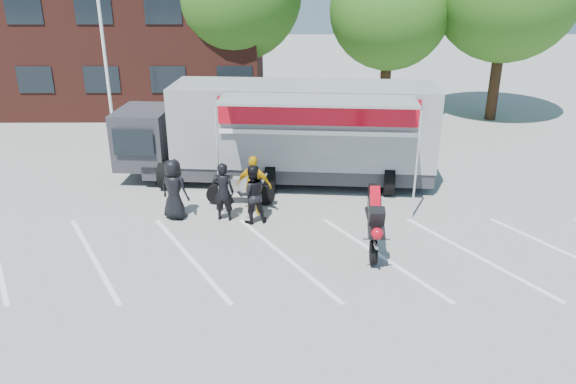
{
  "coord_description": "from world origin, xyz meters",
  "views": [
    {
      "loc": [
        0.17,
        -11.43,
        6.76
      ],
      "look_at": [
        0.29,
        2.1,
        1.3
      ],
      "focal_mm": 35.0,
      "sensor_mm": 36.0,
      "label": 1
    }
  ],
  "objects_px": {
    "transporter_truck": "(288,181)",
    "tree_mid": "(390,9)",
    "parked_motorcycle": "(241,204)",
    "spectator_leather_b": "(223,192)",
    "spectator_leather_c": "(252,194)",
    "spectator_hivis": "(254,186)",
    "spectator_leather_a": "(174,189)",
    "flagpole": "(107,16)",
    "stunt_bike_rider": "(370,252)"
  },
  "relations": [
    {
      "from": "stunt_bike_rider",
      "to": "spectator_leather_a",
      "type": "height_order",
      "value": "spectator_leather_a"
    },
    {
      "from": "spectator_leather_a",
      "to": "transporter_truck",
      "type": "bearing_deg",
      "value": -113.46
    },
    {
      "from": "spectator_leather_a",
      "to": "spectator_hivis",
      "type": "relative_size",
      "value": 1.0
    },
    {
      "from": "parked_motorcycle",
      "to": "spectator_leather_b",
      "type": "xyz_separation_m",
      "value": [
        -0.4,
        -1.08,
        0.86
      ]
    },
    {
      "from": "flagpole",
      "to": "spectator_leather_c",
      "type": "relative_size",
      "value": 4.7
    },
    {
      "from": "spectator_leather_c",
      "to": "spectator_hivis",
      "type": "relative_size",
      "value": 0.96
    },
    {
      "from": "spectator_leather_c",
      "to": "parked_motorcycle",
      "type": "bearing_deg",
      "value": -86.19
    },
    {
      "from": "transporter_truck",
      "to": "parked_motorcycle",
      "type": "height_order",
      "value": "transporter_truck"
    },
    {
      "from": "tree_mid",
      "to": "stunt_bike_rider",
      "type": "relative_size",
      "value": 3.82
    },
    {
      "from": "parked_motorcycle",
      "to": "spectator_leather_b",
      "type": "height_order",
      "value": "spectator_leather_b"
    },
    {
      "from": "transporter_truck",
      "to": "stunt_bike_rider",
      "type": "distance_m",
      "value": 5.52
    },
    {
      "from": "spectator_leather_a",
      "to": "flagpole",
      "type": "bearing_deg",
      "value": -39.46
    },
    {
      "from": "flagpole",
      "to": "spectator_leather_b",
      "type": "distance_m",
      "value": 9.25
    },
    {
      "from": "flagpole",
      "to": "spectator_hivis",
      "type": "height_order",
      "value": "flagpole"
    },
    {
      "from": "transporter_truck",
      "to": "spectator_leather_c",
      "type": "height_order",
      "value": "spectator_leather_c"
    },
    {
      "from": "spectator_hivis",
      "to": "parked_motorcycle",
      "type": "bearing_deg",
      "value": -42.96
    },
    {
      "from": "stunt_bike_rider",
      "to": "spectator_hivis",
      "type": "relative_size",
      "value": 1.14
    },
    {
      "from": "stunt_bike_rider",
      "to": "spectator_leather_b",
      "type": "height_order",
      "value": "spectator_leather_b"
    },
    {
      "from": "spectator_leather_b",
      "to": "spectator_leather_c",
      "type": "xyz_separation_m",
      "value": [
        0.82,
        -0.18,
        -0.0
      ]
    },
    {
      "from": "spectator_leather_b",
      "to": "flagpole",
      "type": "bearing_deg",
      "value": -46.41
    },
    {
      "from": "flagpole",
      "to": "parked_motorcycle",
      "type": "bearing_deg",
      "value": -47.97
    },
    {
      "from": "spectator_leather_a",
      "to": "spectator_leather_b",
      "type": "height_order",
      "value": "spectator_leather_a"
    },
    {
      "from": "parked_motorcycle",
      "to": "stunt_bike_rider",
      "type": "height_order",
      "value": "stunt_bike_rider"
    },
    {
      "from": "tree_mid",
      "to": "spectator_hivis",
      "type": "distance_m",
      "value": 13.33
    },
    {
      "from": "transporter_truck",
      "to": "spectator_hivis",
      "type": "height_order",
      "value": "spectator_hivis"
    },
    {
      "from": "parked_motorcycle",
      "to": "spectator_leather_a",
      "type": "distance_m",
      "value": 2.23
    },
    {
      "from": "spectator_leather_a",
      "to": "spectator_leather_b",
      "type": "distance_m",
      "value": 1.41
    },
    {
      "from": "flagpole",
      "to": "spectator_hivis",
      "type": "distance_m",
      "value": 9.43
    },
    {
      "from": "stunt_bike_rider",
      "to": "parked_motorcycle",
      "type": "bearing_deg",
      "value": 141.63
    },
    {
      "from": "parked_motorcycle",
      "to": "tree_mid",
      "type": "bearing_deg",
      "value": -26.46
    },
    {
      "from": "parked_motorcycle",
      "to": "spectator_leather_a",
      "type": "xyz_separation_m",
      "value": [
        -1.81,
        -0.96,
        0.88
      ]
    },
    {
      "from": "tree_mid",
      "to": "stunt_bike_rider",
      "type": "bearing_deg",
      "value": -100.79
    },
    {
      "from": "stunt_bike_rider",
      "to": "spectator_leather_c",
      "type": "xyz_separation_m",
      "value": [
        -3.08,
        1.83,
        0.85
      ]
    },
    {
      "from": "transporter_truck",
      "to": "tree_mid",
      "type": "bearing_deg",
      "value": 66.57
    },
    {
      "from": "flagpole",
      "to": "transporter_truck",
      "type": "height_order",
      "value": "flagpole"
    },
    {
      "from": "spectator_leather_c",
      "to": "spectator_leather_b",
      "type": "bearing_deg",
      "value": -27.01
    },
    {
      "from": "spectator_leather_a",
      "to": "spectator_leather_c",
      "type": "bearing_deg",
      "value": -163.87
    },
    {
      "from": "spectator_hivis",
      "to": "transporter_truck",
      "type": "bearing_deg",
      "value": -96.61
    },
    {
      "from": "stunt_bike_rider",
      "to": "transporter_truck",
      "type": "bearing_deg",
      "value": 114.85
    },
    {
      "from": "spectator_leather_a",
      "to": "spectator_leather_c",
      "type": "xyz_separation_m",
      "value": [
        2.22,
        -0.31,
        -0.03
      ]
    },
    {
      "from": "stunt_bike_rider",
      "to": "spectator_leather_b",
      "type": "bearing_deg",
      "value": 155.82
    },
    {
      "from": "flagpole",
      "to": "parked_motorcycle",
      "type": "xyz_separation_m",
      "value": [
        5.12,
        -5.68,
        -5.05
      ]
    },
    {
      "from": "flagpole",
      "to": "spectator_leather_a",
      "type": "distance_m",
      "value": 8.51
    },
    {
      "from": "tree_mid",
      "to": "parked_motorcycle",
      "type": "xyz_separation_m",
      "value": [
        -6.13,
        -10.68,
        -4.94
      ]
    },
    {
      "from": "spectator_leather_c",
      "to": "transporter_truck",
      "type": "bearing_deg",
      "value": -121.89
    },
    {
      "from": "flagpole",
      "to": "spectator_leather_a",
      "type": "bearing_deg",
      "value": -63.48
    },
    {
      "from": "flagpole",
      "to": "stunt_bike_rider",
      "type": "xyz_separation_m",
      "value": [
        8.62,
        -8.77,
        -5.05
      ]
    },
    {
      "from": "spectator_leather_b",
      "to": "spectator_leather_c",
      "type": "relative_size",
      "value": 1.01
    },
    {
      "from": "spectator_leather_a",
      "to": "spectator_hivis",
      "type": "height_order",
      "value": "spectator_hivis"
    },
    {
      "from": "tree_mid",
      "to": "stunt_bike_rider",
      "type": "distance_m",
      "value": 14.87
    }
  ]
}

